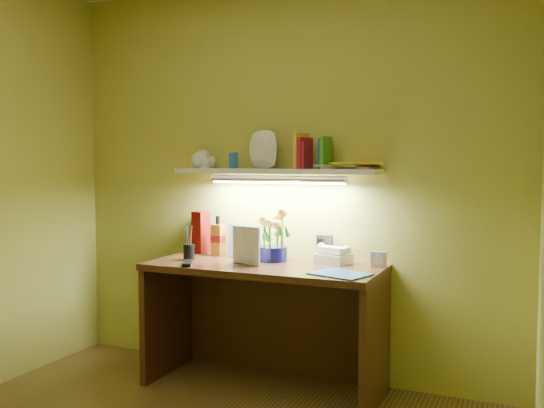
# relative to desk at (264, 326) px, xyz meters

# --- Properties ---
(desk) EXTENTS (1.40, 0.60, 0.75)m
(desk) POSITION_rel_desk_xyz_m (0.00, 0.00, 0.00)
(desk) COLOR #34190E
(desk) RESTS_ON ground
(flower_bouquet) EXTENTS (0.25, 0.25, 0.31)m
(flower_bouquet) POSITION_rel_desk_xyz_m (0.00, 0.13, 0.53)
(flower_bouquet) COLOR #0A0A3A
(flower_bouquet) RESTS_ON desk
(telephone) EXTENTS (0.23, 0.20, 0.12)m
(telephone) POSITION_rel_desk_xyz_m (0.37, 0.19, 0.43)
(telephone) COLOR white
(telephone) RESTS_ON desk
(desk_clock) EXTENTS (0.09, 0.05, 0.09)m
(desk_clock) POSITION_rel_desk_xyz_m (0.65, 0.19, 0.42)
(desk_clock) COLOR #BBBBC0
(desk_clock) RESTS_ON desk
(whisky_bottle) EXTENTS (0.07, 0.07, 0.26)m
(whisky_bottle) POSITION_rel_desk_xyz_m (-0.41, 0.18, 0.50)
(whisky_bottle) COLOR #BF7524
(whisky_bottle) RESTS_ON desk
(whisky_box) EXTENTS (0.11, 0.11, 0.28)m
(whisky_box) POSITION_rel_desk_xyz_m (-0.57, 0.24, 0.51)
(whisky_box) COLOR #5A0A06
(whisky_box) RESTS_ON desk
(pen_cup) EXTENTS (0.07, 0.07, 0.16)m
(pen_cup) POSITION_rel_desk_xyz_m (-0.49, -0.04, 0.46)
(pen_cup) COLOR black
(pen_cup) RESTS_ON desk
(art_card) EXTENTS (0.21, 0.06, 0.20)m
(art_card) POSITION_rel_desk_xyz_m (-0.22, 0.19, 0.48)
(art_card) COLOR silver
(art_card) RESTS_ON desk
(tv_remote) EXTENTS (0.13, 0.18, 0.02)m
(tv_remote) POSITION_rel_desk_xyz_m (-0.41, -0.20, 0.38)
(tv_remote) COLOR black
(tv_remote) RESTS_ON desk
(blue_folder) EXTENTS (0.35, 0.30, 0.01)m
(blue_folder) POSITION_rel_desk_xyz_m (0.51, -0.14, 0.38)
(blue_folder) COLOR #2564B1
(blue_folder) RESTS_ON desk
(desk_book_a) EXTENTS (0.17, 0.04, 0.23)m
(desk_book_a) POSITION_rel_desk_xyz_m (-0.19, -0.02, 0.49)
(desk_book_a) COLOR silver
(desk_book_a) RESTS_ON desk
(desk_book_b) EXTENTS (0.16, 0.08, 0.23)m
(desk_book_b) POSITION_rel_desk_xyz_m (-0.14, -0.02, 0.49)
(desk_book_b) COLOR silver
(desk_book_b) RESTS_ON desk
(wall_shelf) EXTENTS (1.32, 0.35, 0.25)m
(wall_shelf) POSITION_rel_desk_xyz_m (0.01, 0.18, 0.96)
(wall_shelf) COLOR silver
(wall_shelf) RESTS_ON ground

